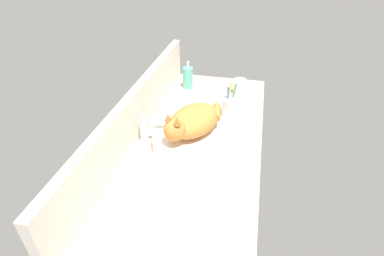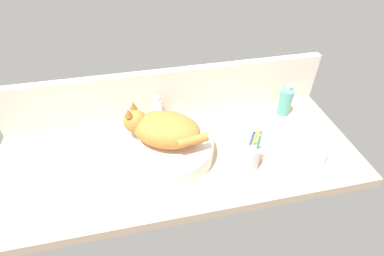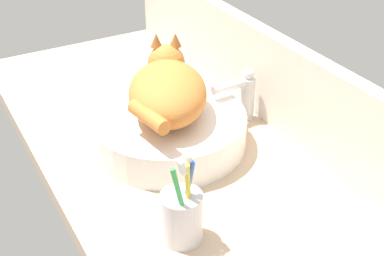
% 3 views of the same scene
% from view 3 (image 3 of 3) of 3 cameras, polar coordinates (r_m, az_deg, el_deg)
% --- Properties ---
extents(ground_plane, '(1.40, 0.57, 0.04)m').
position_cam_3_polar(ground_plane, '(1.21, -1.55, -3.40)').
color(ground_plane, tan).
extents(backsplash_panel, '(1.40, 0.04, 0.22)m').
position_cam_3_polar(backsplash_panel, '(1.27, 9.11, 4.85)').
color(backsplash_panel, silver).
rests_on(backsplash_panel, ground_plane).
extents(sink_basin, '(0.35, 0.35, 0.08)m').
position_cam_3_polar(sink_basin, '(1.21, -2.54, -0.16)').
color(sink_basin, white).
rests_on(sink_basin, ground_plane).
extents(cat, '(0.30, 0.26, 0.14)m').
position_cam_3_polar(cat, '(1.17, -2.70, 4.18)').
color(cat, '#CC7533').
rests_on(cat, sink_basin).
extents(faucet, '(0.04, 0.12, 0.14)m').
position_cam_3_polar(faucet, '(1.29, 5.53, 3.74)').
color(faucet, silver).
rests_on(faucet, ground_plane).
extents(toothbrush_cup, '(0.08, 0.08, 0.19)m').
position_cam_3_polar(toothbrush_cup, '(0.95, -1.09, -9.30)').
color(toothbrush_cup, silver).
rests_on(toothbrush_cup, ground_plane).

